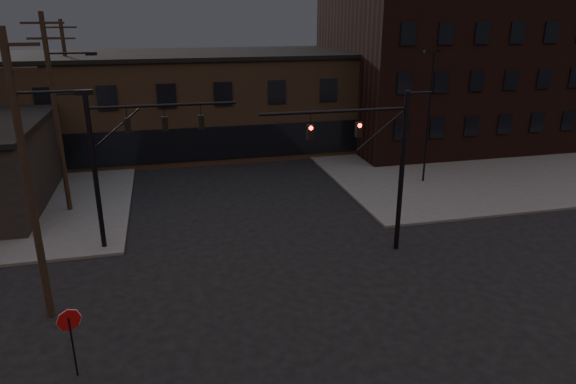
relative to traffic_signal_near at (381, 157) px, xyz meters
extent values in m
plane|color=black|center=(-5.36, -4.50, -4.93)|extent=(140.00, 140.00, 0.00)
cube|color=#474744|center=(16.64, 17.50, -4.86)|extent=(30.00, 30.00, 0.15)
cube|color=brown|center=(-5.36, 23.50, -0.93)|extent=(40.00, 12.00, 8.00)
cube|color=black|center=(16.64, 21.50, 2.07)|extent=(22.00, 16.00, 14.00)
cylinder|color=black|center=(1.14, 0.00, -0.93)|extent=(0.24, 0.24, 8.00)
cylinder|color=black|center=(-2.36, 0.00, 2.27)|extent=(7.00, 0.14, 0.14)
cube|color=#FF140C|center=(-1.19, 0.00, 1.37)|extent=(0.28, 0.22, 0.70)
cube|color=#FF140C|center=(-3.52, 0.00, 1.37)|extent=(0.28, 0.22, 0.70)
cylinder|color=black|center=(-13.36, 3.50, -0.93)|extent=(0.24, 0.24, 8.00)
cylinder|color=black|center=(-9.86, 3.50, 2.27)|extent=(7.00, 0.14, 0.14)
cube|color=black|center=(-11.61, 3.50, 1.37)|extent=(0.28, 0.22, 0.70)
cube|color=black|center=(-9.86, 3.50, 1.37)|extent=(0.28, 0.22, 0.70)
cube|color=black|center=(-8.11, 3.50, 1.37)|extent=(0.28, 0.22, 0.70)
cylinder|color=black|center=(-13.36, -6.50, -3.83)|extent=(0.06, 0.06, 2.20)
cylinder|color=maroon|center=(-13.36, -6.48, -2.83)|extent=(0.72, 0.33, 0.76)
cylinder|color=black|center=(-14.86, -2.50, 0.57)|extent=(0.28, 0.28, 11.00)
cube|color=black|center=(-14.86, -2.50, 5.47)|extent=(2.20, 0.12, 0.12)
cube|color=black|center=(-14.86, -2.50, 4.67)|extent=(1.80, 0.12, 0.12)
cube|color=black|center=(-12.56, -2.50, 3.82)|extent=(0.60, 0.25, 0.18)
cylinder|color=black|center=(-15.86, 9.50, 0.82)|extent=(0.28, 0.28, 11.50)
cube|color=black|center=(-15.86, 9.50, 5.97)|extent=(2.20, 0.12, 0.12)
cube|color=black|center=(-15.86, 9.50, 5.17)|extent=(1.80, 0.12, 0.12)
cube|color=black|center=(-13.56, 9.50, 4.32)|extent=(0.60, 0.25, 0.18)
cylinder|color=black|center=(-16.86, 21.50, 0.57)|extent=(0.28, 0.28, 11.00)
cube|color=black|center=(-16.86, 21.50, 5.47)|extent=(2.20, 0.12, 0.12)
cube|color=black|center=(-16.86, 21.50, 4.67)|extent=(1.80, 0.12, 0.12)
cylinder|color=black|center=(7.64, 9.50, -0.43)|extent=(0.14, 0.14, 9.00)
cube|color=black|center=(7.14, 9.50, 4.12)|extent=(0.50, 0.28, 0.18)
cube|color=black|center=(8.14, 9.50, 4.12)|extent=(0.50, 0.28, 0.18)
cylinder|color=black|center=(13.64, 14.50, -0.43)|extent=(0.14, 0.14, 9.00)
cube|color=black|center=(13.14, 14.50, 4.12)|extent=(0.50, 0.28, 0.18)
cube|color=black|center=(14.14, 14.50, 4.12)|extent=(0.50, 0.28, 0.18)
imported|color=black|center=(11.80, 17.37, -4.10)|extent=(4.28, 2.42, 1.37)
imported|color=silver|center=(8.15, 16.97, -4.17)|extent=(4.51, 3.02, 1.21)
imported|color=black|center=(-7.59, 20.89, -4.24)|extent=(1.73, 4.27, 1.38)
camera|label=1|loc=(-9.91, -21.86, 6.43)|focal=32.00mm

